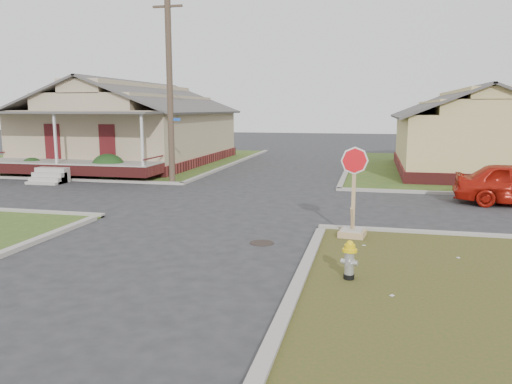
# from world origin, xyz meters

# --- Properties ---
(ground) EXTENTS (120.00, 120.00, 0.00)m
(ground) POSITION_xyz_m (0.00, 0.00, 0.00)
(ground) COLOR #272729
(ground) RESTS_ON ground
(verge_far_left) EXTENTS (19.00, 19.00, 0.05)m
(verge_far_left) POSITION_xyz_m (-13.00, 18.00, 0.03)
(verge_far_left) COLOR #324E1C
(verge_far_left) RESTS_ON ground
(curbs) EXTENTS (80.00, 40.00, 0.12)m
(curbs) POSITION_xyz_m (0.00, 5.00, 0.00)
(curbs) COLOR #9C968D
(curbs) RESTS_ON ground
(manhole) EXTENTS (0.64, 0.64, 0.01)m
(manhole) POSITION_xyz_m (2.20, -0.50, 0.01)
(manhole) COLOR black
(manhole) RESTS_ON ground
(corner_house) EXTENTS (10.10, 15.50, 5.30)m
(corner_house) POSITION_xyz_m (-10.00, 16.68, 2.28)
(corner_house) COLOR maroon
(corner_house) RESTS_ON ground
(side_house_yellow) EXTENTS (7.60, 11.60, 4.70)m
(side_house_yellow) POSITION_xyz_m (10.00, 16.50, 2.19)
(side_house_yellow) COLOR maroon
(side_house_yellow) RESTS_ON ground
(utility_pole) EXTENTS (1.80, 0.28, 9.00)m
(utility_pole) POSITION_xyz_m (-4.20, 8.90, 4.66)
(utility_pole) COLOR #3C2F22
(utility_pole) RESTS_ON ground
(fire_hydrant) EXTENTS (0.30, 0.30, 0.81)m
(fire_hydrant) POSITION_xyz_m (4.57, -2.96, 0.49)
(fire_hydrant) COLOR black
(fire_hydrant) RESTS_ON ground
(stop_sign) EXTENTS (0.69, 0.68, 2.45)m
(stop_sign) POSITION_xyz_m (4.49, 0.57, 0.58)
(stop_sign) COLOR tan
(stop_sign) RESTS_ON ground
(hedge_left) EXTENTS (1.31, 1.07, 1.00)m
(hedge_left) POSITION_xyz_m (-12.13, 9.41, 0.55)
(hedge_left) COLOR #1B3E16
(hedge_left) RESTS_ON verge_far_left
(hedge_right) EXTENTS (1.56, 1.28, 1.19)m
(hedge_right) POSITION_xyz_m (-7.80, 9.41, 0.65)
(hedge_right) COLOR #1B3E16
(hedge_right) RESTS_ON verge_far_left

